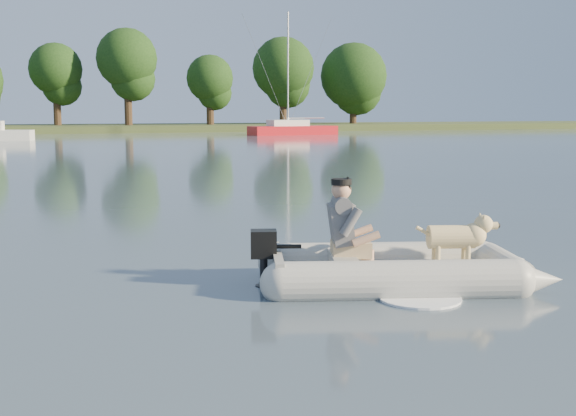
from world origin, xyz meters
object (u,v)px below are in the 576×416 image
object	(u,v)px
dinghy	(400,236)
sailboat	(292,129)
man	(343,221)
dog	(451,241)

from	to	relation	value
dinghy	sailboat	size ratio (longest dim) A/B	0.47
man	dog	bearing A→B (deg)	0.00
dinghy	sailboat	xyz separation A→B (m)	(14.50, 47.63, -0.14)
dog	sailboat	xyz separation A→B (m)	(13.89, 47.74, -0.07)
dog	dinghy	bearing A→B (deg)	-175.43
man	dog	distance (m)	1.32
man	dinghy	bearing A→B (deg)	-4.24
dog	sailboat	world-z (taller)	sailboat
dinghy	sailboat	distance (m)	49.79
man	sailboat	size ratio (longest dim) A/B	0.11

